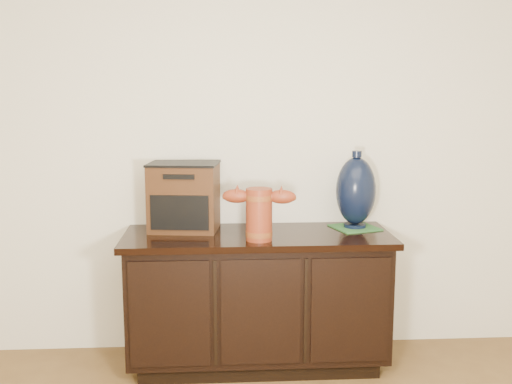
{
  "coord_description": "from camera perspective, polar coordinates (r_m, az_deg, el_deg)",
  "views": [
    {
      "loc": [
        -0.2,
        -0.95,
        1.52
      ],
      "look_at": [
        -0.01,
        2.18,
        0.99
      ],
      "focal_mm": 42.0,
      "sensor_mm": 36.0,
      "label": 1
    }
  ],
  "objects": [
    {
      "name": "terracotta_vessel",
      "position": [
        3.1,
        0.29,
        -1.84
      ],
      "size": [
        0.39,
        0.16,
        0.27
      ],
      "rotation": [
        0.0,
        0.0,
        -0.15
      ],
      "color": "maroon",
      "rests_on": "sideboard"
    },
    {
      "name": "lamp_base",
      "position": [
        3.42,
        9.49,
        0.08
      ],
      "size": [
        0.28,
        0.28,
        0.43
      ],
      "rotation": [
        0.0,
        0.0,
        0.31
      ],
      "color": "black",
      "rests_on": "green_mat"
    },
    {
      "name": "tv_radio",
      "position": [
        3.36,
        -6.85,
        -0.41
      ],
      "size": [
        0.41,
        0.35,
        0.38
      ],
      "rotation": [
        0.0,
        0.0,
        -0.13
      ],
      "color": "#3E220F",
      "rests_on": "sideboard"
    },
    {
      "name": "green_mat",
      "position": [
        3.46,
        9.39,
        -3.35
      ],
      "size": [
        0.29,
        0.29,
        0.01
      ],
      "primitive_type": "cube",
      "rotation": [
        0.0,
        0.0,
        0.31
      ],
      "color": "#2B612C",
      "rests_on": "sideboard"
    },
    {
      "name": "spray_can",
      "position": [
        3.45,
        0.14,
        -1.68
      ],
      "size": [
        0.07,
        0.07,
        0.19
      ],
      "color": "#560E15",
      "rests_on": "sideboard"
    },
    {
      "name": "room",
      "position": [
        1.0,
        8.41,
        -3.22
      ],
      "size": [
        5.0,
        5.0,
        5.0
      ],
      "color": "brown",
      "rests_on": "ground"
    },
    {
      "name": "sideboard",
      "position": [
        3.38,
        0.15,
        -10.08
      ],
      "size": [
        1.46,
        0.56,
        0.75
      ],
      "color": "black",
      "rests_on": "ground"
    }
  ]
}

